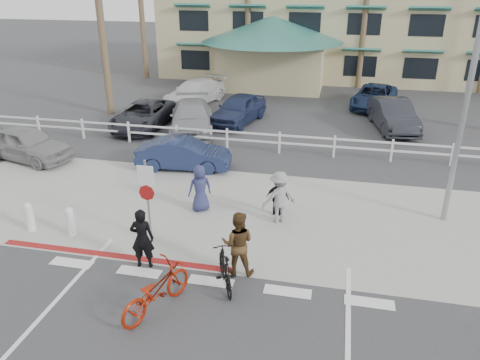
% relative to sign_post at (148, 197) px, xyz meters
% --- Properties ---
extents(ground, '(140.00, 140.00, 0.00)m').
position_rel_sign_post_xyz_m(ground, '(2.30, -2.20, -1.45)').
color(ground, '#333335').
extents(bike_path, '(12.00, 16.00, 0.01)m').
position_rel_sign_post_xyz_m(bike_path, '(2.30, -4.20, -1.45)').
color(bike_path, '#333335').
rests_on(bike_path, ground).
extents(sidewalk_plaza, '(22.00, 7.00, 0.01)m').
position_rel_sign_post_xyz_m(sidewalk_plaza, '(2.30, 2.30, -1.44)').
color(sidewalk_plaza, gray).
rests_on(sidewalk_plaza, ground).
extents(cross_street, '(40.00, 5.00, 0.01)m').
position_rel_sign_post_xyz_m(cross_street, '(2.30, 6.30, -1.45)').
color(cross_street, '#333335').
rests_on(cross_street, ground).
extents(parking_lot, '(50.00, 16.00, 0.01)m').
position_rel_sign_post_xyz_m(parking_lot, '(2.30, 15.80, -1.45)').
color(parking_lot, '#333335').
rests_on(parking_lot, ground).
extents(curb_red, '(7.00, 0.25, 0.02)m').
position_rel_sign_post_xyz_m(curb_red, '(-0.70, -1.00, -1.44)').
color(curb_red, maroon).
rests_on(curb_red, ground).
extents(rail_fence, '(29.40, 0.16, 1.00)m').
position_rel_sign_post_xyz_m(rail_fence, '(2.80, 8.30, -0.95)').
color(rail_fence, silver).
rests_on(rail_fence, ground).
extents(sign_post, '(0.50, 0.10, 2.90)m').
position_rel_sign_post_xyz_m(sign_post, '(0.00, 0.00, 0.00)').
color(sign_post, gray).
rests_on(sign_post, ground).
extents(bollard_0, '(0.26, 0.26, 0.95)m').
position_rel_sign_post_xyz_m(bollard_0, '(-2.50, -0.20, -0.97)').
color(bollard_0, silver).
rests_on(bollard_0, ground).
extents(bollard_1, '(0.26, 0.26, 0.95)m').
position_rel_sign_post_xyz_m(bollard_1, '(-3.90, -0.20, -0.97)').
color(bollard_1, silver).
rests_on(bollard_1, ground).
extents(streetlight_0, '(0.60, 2.00, 9.00)m').
position_rel_sign_post_xyz_m(streetlight_0, '(8.80, 3.30, 3.05)').
color(streetlight_0, gray).
rests_on(streetlight_0, ground).
extents(palm_10, '(4.00, 4.00, 12.00)m').
position_rel_sign_post_xyz_m(palm_10, '(-7.70, 12.80, 4.55)').
color(palm_10, '#183313').
rests_on(palm_10, ground).
extents(bike_red, '(1.54, 2.30, 1.14)m').
position_rel_sign_post_xyz_m(bike_red, '(1.35, -2.94, -0.88)').
color(bike_red, maroon).
rests_on(bike_red, ground).
extents(rider_red, '(0.69, 0.52, 1.74)m').
position_rel_sign_post_xyz_m(rider_red, '(0.32, -1.28, -0.58)').
color(rider_red, black).
rests_on(rider_red, ground).
extents(bike_black, '(1.13, 1.76, 1.03)m').
position_rel_sign_post_xyz_m(bike_black, '(2.70, -1.68, -0.94)').
color(bike_black, black).
rests_on(bike_black, ground).
extents(rider_black, '(0.93, 0.75, 1.80)m').
position_rel_sign_post_xyz_m(rider_black, '(2.89, -1.02, -0.55)').
color(rider_black, '#473018').
rests_on(rider_black, ground).
extents(pedestrian_a, '(1.29, 1.13, 1.73)m').
position_rel_sign_post_xyz_m(pedestrian_a, '(3.55, 2.01, -0.58)').
color(pedestrian_a, gray).
rests_on(pedestrian_a, ground).
extents(pedestrian_child, '(0.76, 0.36, 1.27)m').
position_rel_sign_post_xyz_m(pedestrian_child, '(3.45, 2.46, -0.81)').
color(pedestrian_child, black).
rests_on(pedestrian_child, ground).
extents(pedestrian_b, '(0.95, 0.87, 1.63)m').
position_rel_sign_post_xyz_m(pedestrian_b, '(0.86, 2.25, -0.64)').
color(pedestrian_b, navy).
rests_on(pedestrian_b, ground).
extents(car_white_sedan, '(3.93, 1.70, 1.26)m').
position_rel_sign_post_xyz_m(car_white_sedan, '(-0.89, 5.71, -0.82)').
color(car_white_sedan, '#182345').
rests_on(car_white_sedan, ground).
extents(car_red_compact, '(4.50, 2.66, 1.44)m').
position_rel_sign_post_xyz_m(car_red_compact, '(-7.80, 5.26, -0.73)').
color(car_red_compact, gray).
rests_on(car_red_compact, ground).
extents(lot_car_0, '(2.28, 4.85, 1.34)m').
position_rel_sign_post_xyz_m(lot_car_0, '(-4.76, 10.66, -0.78)').
color(lot_car_0, '#272932').
rests_on(lot_car_0, ground).
extents(lot_car_1, '(3.45, 5.49, 1.48)m').
position_rel_sign_post_xyz_m(lot_car_1, '(-2.09, 10.52, -0.71)').
color(lot_car_1, gray).
rests_on(lot_car_1, ground).
extents(lot_car_2, '(2.72, 4.73, 1.52)m').
position_rel_sign_post_xyz_m(lot_car_2, '(-0.12, 12.55, -0.69)').
color(lot_car_2, '#1F284B').
rests_on(lot_car_2, ground).
extents(lot_car_3, '(2.50, 4.90, 1.54)m').
position_rel_sign_post_xyz_m(lot_car_3, '(7.88, 13.08, -0.68)').
color(lot_car_3, black).
rests_on(lot_car_3, ground).
extents(lot_car_4, '(3.43, 5.30, 1.43)m').
position_rel_sign_post_xyz_m(lot_car_4, '(-3.65, 16.01, -0.74)').
color(lot_car_4, silver).
rests_on(lot_car_4, ground).
extents(lot_car_5, '(3.17, 5.13, 1.33)m').
position_rel_sign_post_xyz_m(lot_car_5, '(7.14, 17.41, -0.79)').
color(lot_car_5, '#17284C').
rests_on(lot_car_5, ground).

